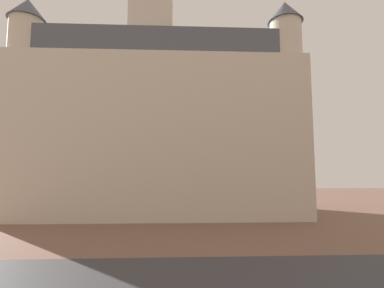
{
  "coord_description": "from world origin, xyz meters",
  "views": [
    {
      "loc": [
        -0.99,
        -3.09,
        3.98
      ],
      "look_at": [
        -0.41,
        9.13,
        5.21
      ],
      "focal_mm": 26.9,
      "sensor_mm": 36.0,
      "label": 1
    }
  ],
  "objects": [
    {
      "name": "street_asphalt_strip",
      "position": [
        0.0,
        7.31,
        0.0
      ],
      "size": [
        120.0,
        7.33,
        0.0
      ],
      "primitive_type": "cube",
      "color": "#38383D",
      "rests_on": "ground_plane"
    },
    {
      "name": "ground_plane",
      "position": [
        0.0,
        10.0,
        0.0
      ],
      "size": [
        120.0,
        120.0,
        0.0
      ],
      "primitive_type": "plane",
      "color": "brown"
    },
    {
      "name": "landmark_building",
      "position": [
        -2.91,
        25.86,
        8.89
      ],
      "size": [
        26.43,
        11.84,
        30.56
      ],
      "color": "beige",
      "rests_on": "ground_plane"
    }
  ]
}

